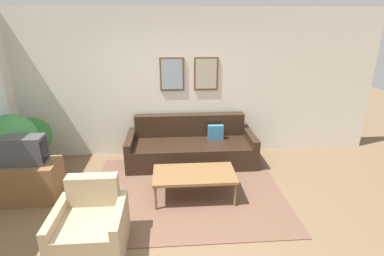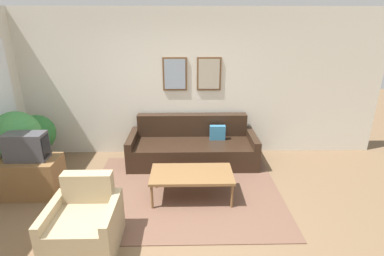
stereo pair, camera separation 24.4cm
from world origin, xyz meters
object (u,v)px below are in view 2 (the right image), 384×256
at_px(couch, 193,147).
at_px(armchair, 85,225).
at_px(potted_plant_tall, 17,137).
at_px(tv, 26,146).
at_px(coffee_table, 192,175).

xyz_separation_m(couch, armchair, (-1.28, -2.18, -0.00)).
bearing_deg(potted_plant_tall, tv, -49.56).
bearing_deg(couch, potted_plant_tall, -167.01).
height_order(coffee_table, armchair, armchair).
bearing_deg(tv, coffee_table, -3.60).
bearing_deg(coffee_table, tv, 176.40).
distance_m(couch, armchair, 2.53).
bearing_deg(armchair, coffee_table, 48.54).
bearing_deg(armchair, tv, 145.03).
bearing_deg(coffee_table, potted_plant_tall, 168.23).
xyz_separation_m(tv, armchair, (1.13, -1.13, -0.50)).
height_order(coffee_table, tv, tv).
relative_size(couch, potted_plant_tall, 1.96).
bearing_deg(tv, potted_plant_tall, 130.44).
relative_size(coffee_table, potted_plant_tall, 1.02).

